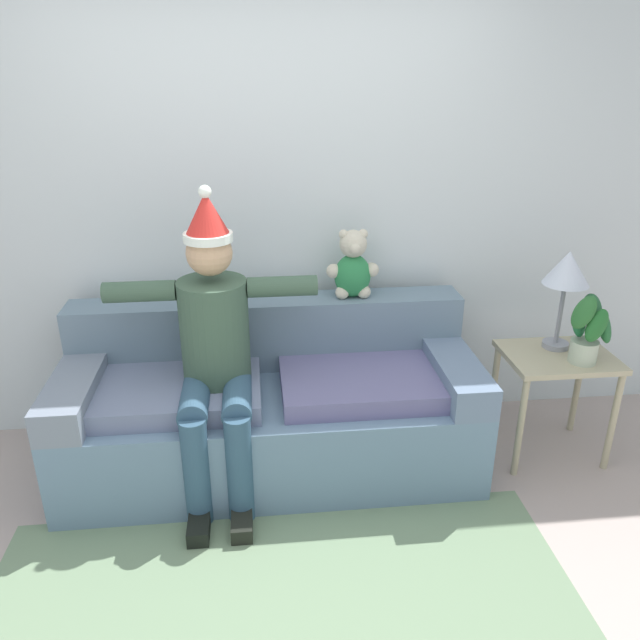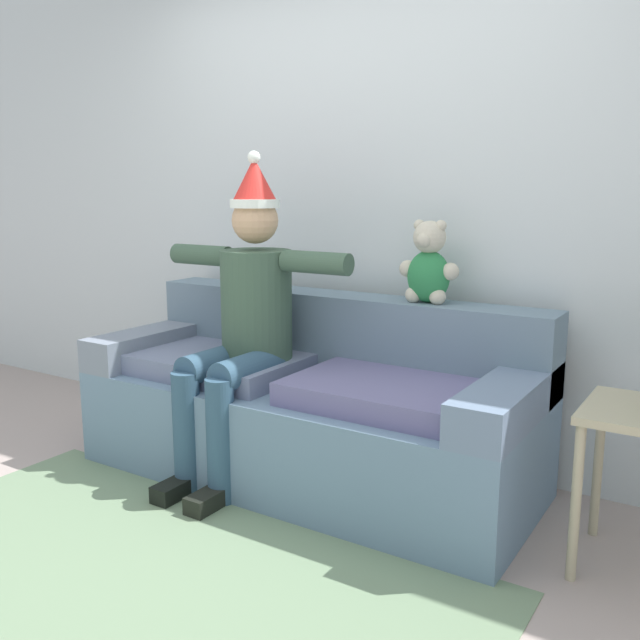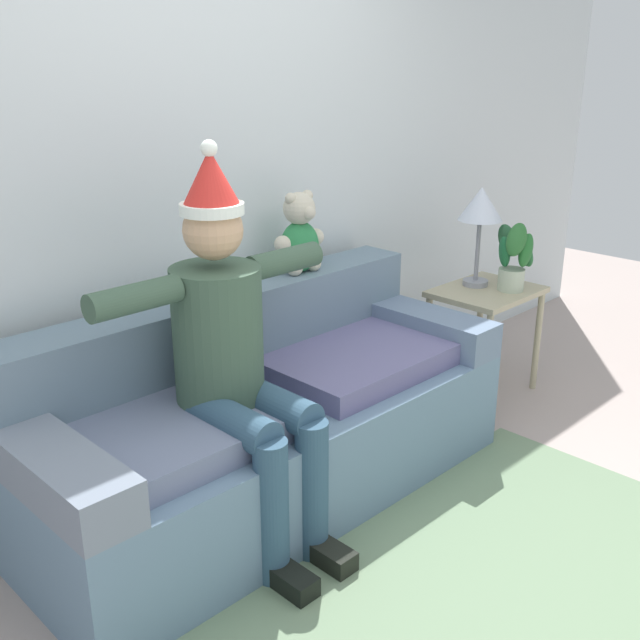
% 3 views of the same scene
% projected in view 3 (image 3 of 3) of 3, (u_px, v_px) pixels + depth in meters
% --- Properties ---
extents(ground_plane, '(10.00, 10.00, 0.00)m').
position_uv_depth(ground_plane, '(459.00, 604.00, 2.62)').
color(ground_plane, '#AA9891').
extents(back_wall, '(7.00, 0.10, 2.70)m').
position_uv_depth(back_wall, '(178.00, 170.00, 3.20)').
color(back_wall, silver).
rests_on(back_wall, ground_plane).
extents(couch, '(2.15, 0.87, 0.85)m').
position_uv_depth(couch, '(263.00, 420.00, 3.20)').
color(couch, slate).
rests_on(couch, ground_plane).
extents(person_seated, '(1.02, 0.77, 1.54)m').
position_uv_depth(person_seated, '(234.00, 350.00, 2.76)').
color(person_seated, '#3A5441').
rests_on(person_seated, ground_plane).
extents(teddy_bear, '(0.29, 0.17, 0.38)m').
position_uv_depth(teddy_bear, '(300.00, 236.00, 3.46)').
color(teddy_bear, '#287D44').
rests_on(teddy_bear, couch).
extents(side_table, '(0.57, 0.45, 0.61)m').
position_uv_depth(side_table, '(486.00, 307.00, 4.11)').
color(side_table, tan).
rests_on(side_table, ground_plane).
extents(table_lamp, '(0.24, 0.24, 0.54)m').
position_uv_depth(table_lamp, '(481.00, 209.00, 4.01)').
color(table_lamp, gray).
rests_on(table_lamp, side_table).
extents(potted_plant, '(0.28, 0.26, 0.40)m').
position_uv_depth(potted_plant, '(514.00, 257.00, 4.00)').
color(potted_plant, '#AEBBA2').
rests_on(potted_plant, side_table).
extents(area_rug, '(2.47, 1.22, 0.01)m').
position_uv_depth(area_rug, '(458.00, 602.00, 2.62)').
color(area_rug, gray).
rests_on(area_rug, ground_plane).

